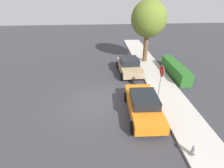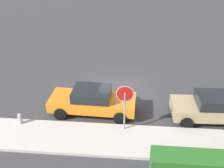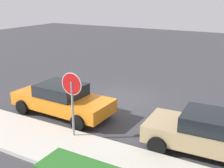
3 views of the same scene
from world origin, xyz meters
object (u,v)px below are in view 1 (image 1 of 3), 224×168
at_px(street_tree_near_corner, 149,19).
at_px(fire_hydrant, 193,152).
at_px(parked_car_orange, 144,104).
at_px(stop_sign, 161,76).
at_px(parked_car_tan, 129,66).

xyz_separation_m(street_tree_near_corner, fire_hydrant, (12.10, -0.72, -4.00)).
xyz_separation_m(parked_car_orange, fire_hydrant, (3.39, 1.55, -0.34)).
xyz_separation_m(stop_sign, parked_car_orange, (1.76, -1.55, -1.02)).
distance_m(parked_car_tan, fire_hydrant, 9.58).
xyz_separation_m(stop_sign, street_tree_near_corner, (-6.94, 0.72, 2.64)).
distance_m(parked_car_orange, street_tree_near_corner, 9.72).
xyz_separation_m(stop_sign, parked_car_tan, (-4.32, -1.42, -1.02)).
xyz_separation_m(parked_car_tan, street_tree_near_corner, (-2.63, 2.14, 3.66)).
bearing_deg(stop_sign, parked_car_orange, -41.38).
height_order(parked_car_orange, fire_hydrant, parked_car_orange).
relative_size(parked_car_orange, fire_hydrant, 6.38).
relative_size(parked_car_orange, street_tree_near_corner, 0.74).
distance_m(stop_sign, street_tree_near_corner, 7.46).
height_order(stop_sign, street_tree_near_corner, street_tree_near_corner).
height_order(parked_car_tan, fire_hydrant, parked_car_tan).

